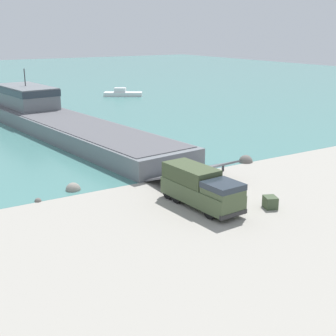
% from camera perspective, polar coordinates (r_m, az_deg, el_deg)
% --- Properties ---
extents(ground_plane, '(240.00, 240.00, 0.00)m').
position_cam_1_polar(ground_plane, '(38.09, 5.33, -2.88)').
color(ground_plane, '#9E998E').
extents(landing_craft, '(11.73, 45.44, 7.35)m').
position_cam_1_polar(landing_craft, '(61.48, -13.26, 5.90)').
color(landing_craft, slate).
rests_on(landing_craft, ground_plane).
extents(military_truck, '(2.81, 7.30, 2.85)m').
position_cam_1_polar(military_truck, '(34.38, 4.07, -2.35)').
color(military_truck, '#475638').
rests_on(military_truck, ground_plane).
extents(soldier_on_ramp, '(0.50, 0.40, 1.78)m').
position_cam_1_polar(soldier_on_ramp, '(36.05, 6.60, -2.31)').
color(soldier_on_ramp, '#566042').
rests_on(soldier_on_ramp, ground_plane).
extents(moored_boat_a, '(7.58, 6.04, 1.62)m').
position_cam_1_polar(moored_boat_a, '(93.89, -5.57, 9.05)').
color(moored_boat_a, white).
rests_on(moored_boat_a, ground_plane).
extents(mooring_bollard, '(0.26, 0.26, 0.73)m').
position_cam_1_polar(mooring_bollard, '(43.60, 6.73, 0.15)').
color(mooring_bollard, '#333338').
rests_on(mooring_bollard, ground_plane).
extents(cargo_crate, '(1.21, 1.30, 0.88)m').
position_cam_1_polar(cargo_crate, '(35.20, 12.36, -4.10)').
color(cargo_crate, '#3D4C33').
rests_on(cargo_crate, ground_plane).
extents(shoreline_rock_a, '(1.39, 1.39, 1.39)m').
position_cam_1_polar(shoreline_rock_a, '(47.00, 9.45, 0.73)').
color(shoreline_rock_a, '#66605B').
rests_on(shoreline_rock_a, ground_plane).
extents(shoreline_rock_b, '(1.24, 1.24, 1.24)m').
position_cam_1_polar(shoreline_rock_b, '(39.06, -11.48, -2.65)').
color(shoreline_rock_b, gray).
rests_on(shoreline_rock_b, ground_plane).
extents(shoreline_rock_c, '(0.54, 0.54, 0.54)m').
position_cam_1_polar(shoreline_rock_c, '(37.17, -15.56, -3.94)').
color(shoreline_rock_c, '#66605B').
rests_on(shoreline_rock_c, ground_plane).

